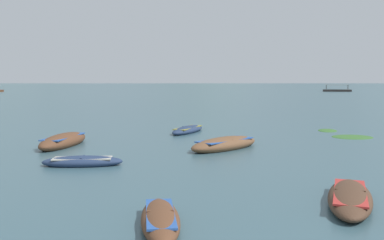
{
  "coord_description": "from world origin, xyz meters",
  "views": [
    {
      "loc": [
        -2.04,
        -4.28,
        3.33
      ],
      "look_at": [
        -3.79,
        30.38,
        0.11
      ],
      "focal_mm": 38.42,
      "sensor_mm": 36.0,
      "label": 1
    }
  ],
  "objects_px": {
    "rowboat_6": "(188,130)",
    "rowboat_11": "(64,141)",
    "rowboat_8": "(225,144)",
    "rowboat_0": "(83,162)",
    "rowboat_12": "(350,198)",
    "rowboat_1": "(160,219)",
    "ferry_1": "(337,90)"
  },
  "relations": [
    {
      "from": "rowboat_6",
      "to": "rowboat_11",
      "type": "distance_m",
      "value": 8.64
    },
    {
      "from": "rowboat_8",
      "to": "rowboat_11",
      "type": "height_order",
      "value": "rowboat_11"
    },
    {
      "from": "rowboat_0",
      "to": "rowboat_12",
      "type": "height_order",
      "value": "rowboat_12"
    },
    {
      "from": "rowboat_0",
      "to": "rowboat_1",
      "type": "relative_size",
      "value": 1.05
    },
    {
      "from": "rowboat_1",
      "to": "rowboat_12",
      "type": "height_order",
      "value": "rowboat_12"
    },
    {
      "from": "rowboat_0",
      "to": "rowboat_8",
      "type": "bearing_deg",
      "value": 37.44
    },
    {
      "from": "rowboat_6",
      "to": "ferry_1",
      "type": "relative_size",
      "value": 0.44
    },
    {
      "from": "rowboat_11",
      "to": "rowboat_12",
      "type": "xyz_separation_m",
      "value": [
        11.55,
        -9.7,
        -0.08
      ]
    },
    {
      "from": "rowboat_12",
      "to": "ferry_1",
      "type": "xyz_separation_m",
      "value": [
        39.35,
        134.05,
        0.27
      ]
    },
    {
      "from": "rowboat_6",
      "to": "rowboat_12",
      "type": "bearing_deg",
      "value": -71.09
    },
    {
      "from": "rowboat_8",
      "to": "ferry_1",
      "type": "relative_size",
      "value": 0.44
    },
    {
      "from": "rowboat_0",
      "to": "rowboat_6",
      "type": "xyz_separation_m",
      "value": [
        3.54,
        11.04,
        0.01
      ]
    },
    {
      "from": "rowboat_1",
      "to": "rowboat_11",
      "type": "distance_m",
      "value": 13.44
    },
    {
      "from": "rowboat_0",
      "to": "rowboat_12",
      "type": "distance_m",
      "value": 10.13
    },
    {
      "from": "rowboat_11",
      "to": "rowboat_0",
      "type": "bearing_deg",
      "value": -62.37
    },
    {
      "from": "rowboat_6",
      "to": "rowboat_11",
      "type": "xyz_separation_m",
      "value": [
        -6.14,
        -6.08,
        0.08
      ]
    },
    {
      "from": "rowboat_1",
      "to": "ferry_1",
      "type": "relative_size",
      "value": 0.32
    },
    {
      "from": "ferry_1",
      "to": "rowboat_6",
      "type": "bearing_deg",
      "value": -110.73
    },
    {
      "from": "rowboat_1",
      "to": "rowboat_6",
      "type": "distance_m",
      "value": 17.8
    },
    {
      "from": "rowboat_6",
      "to": "rowboat_11",
      "type": "bearing_deg",
      "value": -135.26
    },
    {
      "from": "rowboat_0",
      "to": "rowboat_1",
      "type": "xyz_separation_m",
      "value": [
        3.99,
        -6.75,
        0.01
      ]
    },
    {
      "from": "rowboat_0",
      "to": "rowboat_6",
      "type": "distance_m",
      "value": 11.6
    },
    {
      "from": "rowboat_6",
      "to": "ferry_1",
      "type": "xyz_separation_m",
      "value": [
        44.76,
        118.26,
        0.28
      ]
    },
    {
      "from": "rowboat_1",
      "to": "ferry_1",
      "type": "height_order",
      "value": "ferry_1"
    },
    {
      "from": "rowboat_6",
      "to": "ferry_1",
      "type": "height_order",
      "value": "ferry_1"
    },
    {
      "from": "ferry_1",
      "to": "rowboat_12",
      "type": "bearing_deg",
      "value": -106.36
    },
    {
      "from": "rowboat_12",
      "to": "rowboat_8",
      "type": "bearing_deg",
      "value": 108.9
    },
    {
      "from": "ferry_1",
      "to": "rowboat_8",
      "type": "bearing_deg",
      "value": -108.8
    },
    {
      "from": "rowboat_0",
      "to": "rowboat_8",
      "type": "xyz_separation_m",
      "value": [
        5.81,
        4.44,
        0.08
      ]
    },
    {
      "from": "rowboat_11",
      "to": "rowboat_12",
      "type": "distance_m",
      "value": 15.08
    },
    {
      "from": "ferry_1",
      "to": "rowboat_1",
      "type": "bearing_deg",
      "value": -108.04
    },
    {
      "from": "rowboat_11",
      "to": "rowboat_12",
      "type": "bearing_deg",
      "value": -40.04
    }
  ]
}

